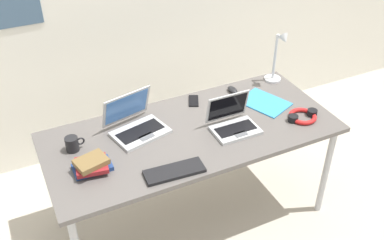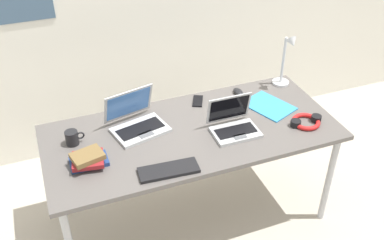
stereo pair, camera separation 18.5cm
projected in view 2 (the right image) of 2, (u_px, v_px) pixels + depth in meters
The scene contains 12 objects.
ground_plane at pixel (192, 215), 3.17m from camera, with size 12.00×12.00×0.00m, color #B7AD9E.
desk at pixel (192, 138), 2.78m from camera, with size 1.80×0.80×0.74m.
desk_lamp at pixel (286, 61), 3.08m from camera, with size 0.12×0.18×0.40m.
laptop_front_right at pixel (137, 122), 2.74m from camera, with size 0.38×0.35×0.23m.
laptop_near_lamp at pixel (233, 125), 2.72m from camera, with size 0.28×0.24×0.21m.
external_keyboard at pixel (169, 170), 2.43m from camera, with size 0.33×0.12×0.02m, color black.
computer_mouse at pixel (238, 92), 3.09m from camera, with size 0.06×0.10×0.03m, color black.
cell_phone at pixel (198, 101), 3.02m from camera, with size 0.06×0.14×0.01m, color black.
headphones at pixel (306, 121), 2.80m from camera, with size 0.21×0.18×0.04m.
book_stack at pixel (88, 159), 2.46m from camera, with size 0.21×0.18×0.08m.
paper_folder_near_lamp at pixel (269, 106), 2.97m from camera, with size 0.23×0.31×0.01m, color #338CC6.
coffee_mug at pixel (72, 138), 2.62m from camera, with size 0.11×0.08×0.09m.
Camera 2 is at (-0.79, -2.07, 2.37)m, focal length 41.85 mm.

